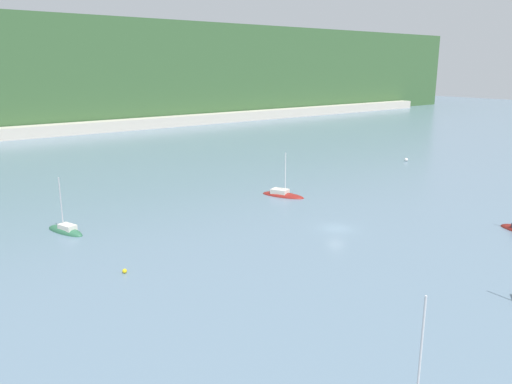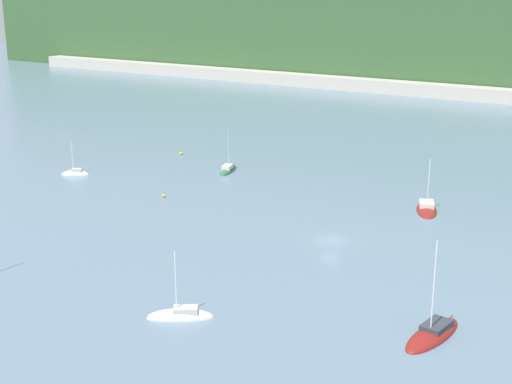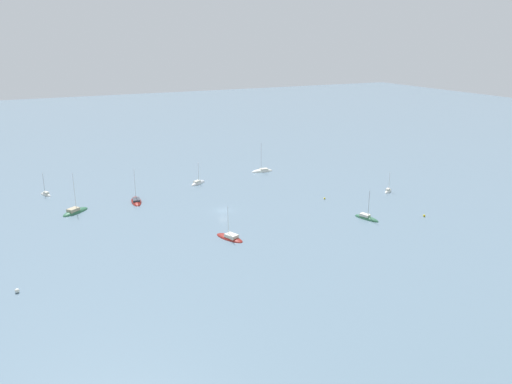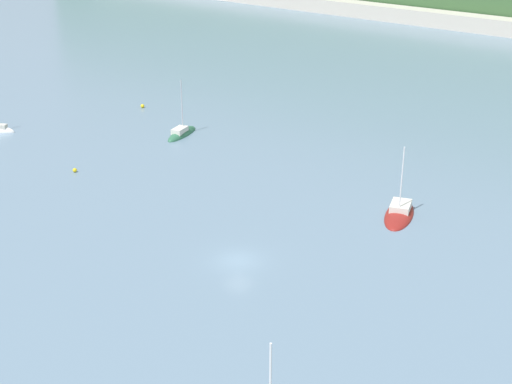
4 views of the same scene
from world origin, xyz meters
name	(u,v)px [view 1 (image 1 of 4)]	position (x,y,z in m)	size (l,w,h in m)	color
ground_plane	(336,229)	(0.00, 0.00, 0.00)	(600.00, 600.00, 0.00)	slate
hillside_ridge	(27,73)	(0.00, 163.28, 19.71)	(440.93, 69.59, 39.41)	#385B33
shore_town_strip	(62,130)	(0.00, 124.98, 1.87)	(374.79, 6.00, 3.75)	beige
sailboat_2	(283,195)	(5.96, 18.73, 0.13)	(5.73, 8.60, 8.44)	maroon
sailboat_7	(66,231)	(-31.09, 22.01, 0.11)	(4.12, 7.41, 8.60)	#2D6647
mooring_buoy_0	(125,271)	(-30.35, 3.50, 0.26)	(0.52, 0.52, 0.52)	yellow
mooring_buoy_2	(406,160)	(51.39, 25.61, 0.42)	(0.84, 0.84, 0.84)	white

